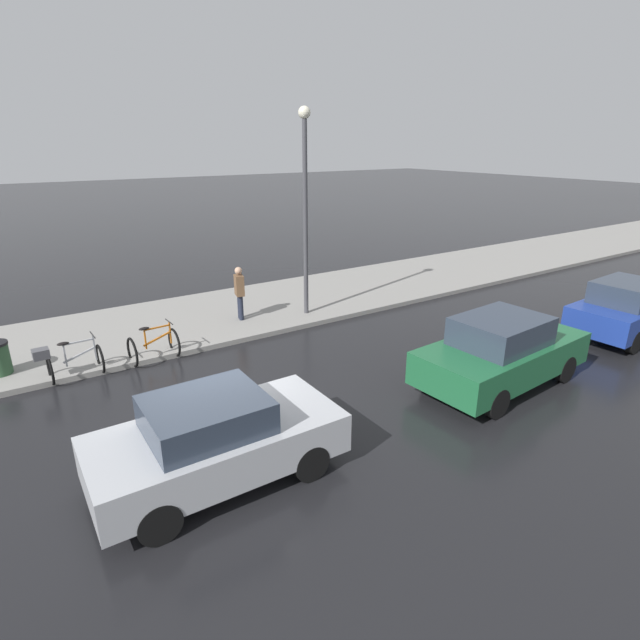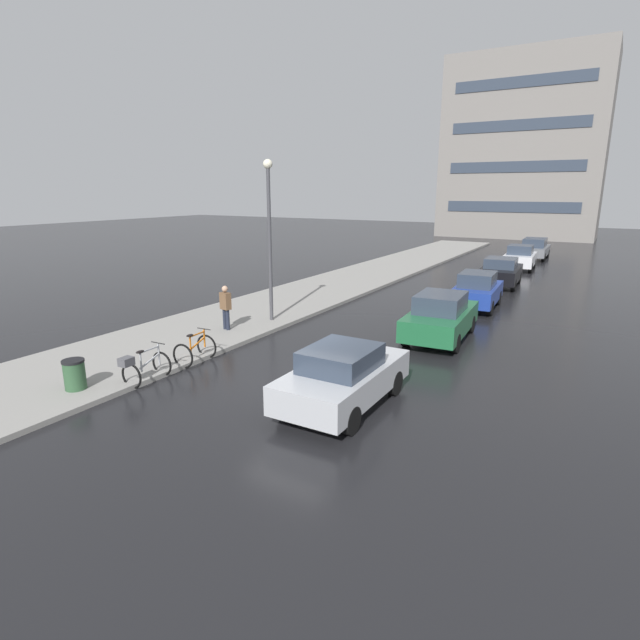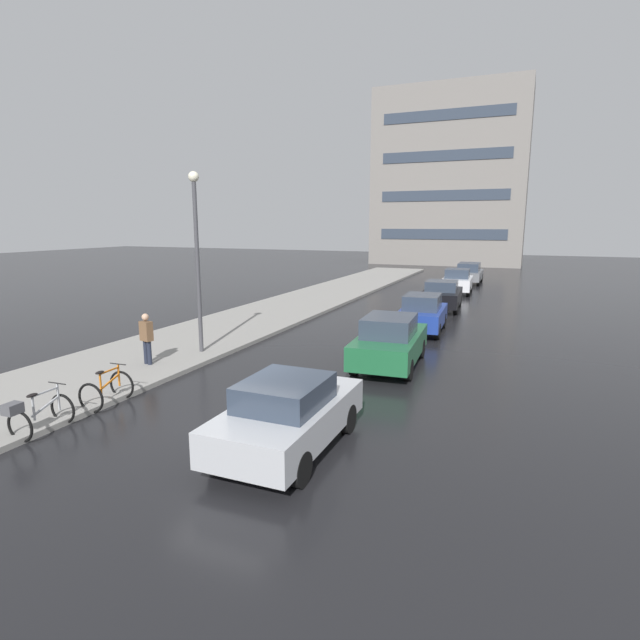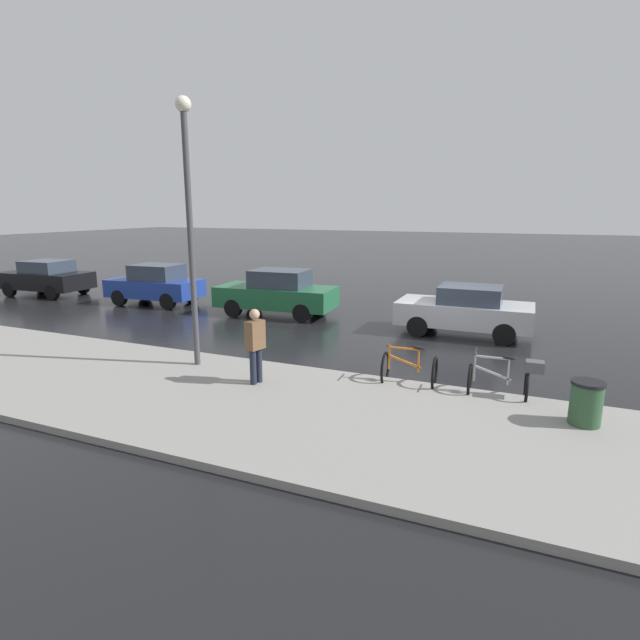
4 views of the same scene
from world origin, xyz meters
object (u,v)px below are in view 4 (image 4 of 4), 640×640
object	(u,v)px
bicycle_nearest	(506,378)
trash_bin	(586,407)
bicycle_second	(409,370)
streetlamp	(189,210)
pedestrian	(255,344)
car_blue	(155,284)
car_black	(46,278)
car_green	(277,293)
car_silver	(465,310)

from	to	relation	value
bicycle_nearest	trash_bin	xyz separation A→B (m)	(-0.95, -1.35, -0.03)
bicycle_second	streetlamp	distance (m)	6.08
bicycle_second	pedestrian	bearing A→B (deg)	114.33
bicycle_second	trash_bin	bearing A→B (deg)	-106.15
car_blue	car_black	xyz separation A→B (m)	(-0.18, 6.02, -0.02)
bicycle_nearest	pedestrian	world-z (taller)	pedestrian
car_green	trash_bin	distance (m)	11.60
bicycle_second	car_blue	xyz separation A→B (m)	(5.58, 11.74, 0.40)
bicycle_nearest	pedestrian	xyz separation A→B (m)	(-1.35, 4.99, 0.51)
car_black	pedestrian	size ratio (longest dim) A/B	2.31
pedestrian	trash_bin	world-z (taller)	pedestrian
car_blue	streetlamp	bearing A→B (deg)	-133.33
pedestrian	streetlamp	size ratio (longest dim) A/B	0.28
car_silver	car_green	size ratio (longest dim) A/B	0.91
bicycle_nearest	streetlamp	xyz separation A→B (m)	(-0.75, 6.98, 3.29)
car_blue	bicycle_nearest	bearing A→B (deg)	-112.22
car_silver	pedestrian	bearing A→B (deg)	152.35
car_silver	pedestrian	size ratio (longest dim) A/B	2.27
car_green	car_silver	bearing A→B (deg)	-92.72
bicycle_second	car_silver	xyz separation A→B (m)	(5.33, -0.49, 0.36)
car_blue	streetlamp	distance (m)	9.72
bicycle_nearest	car_black	distance (m)	20.46
car_silver	car_green	bearing A→B (deg)	87.28
car_blue	car_silver	bearing A→B (deg)	-91.19
car_blue	pedestrian	distance (m)	11.15
car_green	streetlamp	xyz separation A→B (m)	(-6.41, -1.20, 2.96)
bicycle_nearest	car_black	size ratio (longest dim) A/B	0.35
streetlamp	trash_bin	size ratio (longest dim) A/B	6.72
car_black	trash_bin	bearing A→B (deg)	-106.79
bicycle_nearest	car_green	bearing A→B (deg)	55.30
bicycle_nearest	trash_bin	size ratio (longest dim) A/B	1.54
pedestrian	trash_bin	size ratio (longest dim) A/B	1.91
car_green	streetlamp	distance (m)	7.16
bicycle_second	streetlamp	bearing A→B (deg)	98.67
bicycle_second	car_silver	bearing A→B (deg)	-5.21
car_blue	bicycle_second	bearing A→B (deg)	-115.44
car_blue	pedestrian	world-z (taller)	pedestrian
bicycle_nearest	pedestrian	size ratio (longest dim) A/B	0.80
bicycle_nearest	car_blue	world-z (taller)	car_blue
trash_bin	car_silver	bearing A→B (deg)	24.27
car_silver	car_blue	size ratio (longest dim) A/B	1.05
car_green	pedestrian	world-z (taller)	pedestrian
car_green	pedestrian	bearing A→B (deg)	-155.56
bicycle_second	streetlamp	world-z (taller)	streetlamp
bicycle_second	pedestrian	size ratio (longest dim) A/B	0.66
car_black	pedestrian	xyz separation A→B (m)	(-6.76, -14.74, 0.21)
car_black	trash_bin	xyz separation A→B (m)	(-6.36, -21.08, -0.32)
car_green	car_blue	bearing A→B (deg)	90.66
bicycle_nearest	streetlamp	bearing A→B (deg)	96.13
bicycle_nearest	car_green	size ratio (longest dim) A/B	0.32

